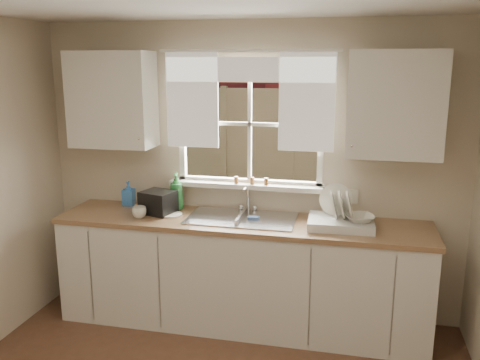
% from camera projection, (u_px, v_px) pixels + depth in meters
% --- Properties ---
extents(room_walls, '(3.62, 4.02, 2.50)m').
position_uv_depth(room_walls, '(159.00, 263.00, 2.38)').
color(room_walls, beige).
rests_on(room_walls, ground).
extents(window, '(1.38, 0.16, 1.06)m').
position_uv_depth(window, '(249.00, 144.00, 4.29)').
color(window, white).
rests_on(window, room_walls).
extents(curtains, '(1.50, 0.03, 0.81)m').
position_uv_depth(curtains, '(248.00, 90.00, 4.14)').
color(curtains, white).
rests_on(curtains, room_walls).
extents(base_cabinets, '(3.00, 0.62, 0.87)m').
position_uv_depth(base_cabinets, '(241.00, 274.00, 4.22)').
color(base_cabinets, silver).
rests_on(base_cabinets, ground).
extents(countertop, '(3.04, 0.65, 0.04)m').
position_uv_depth(countertop, '(241.00, 222.00, 4.12)').
color(countertop, olive).
rests_on(countertop, base_cabinets).
extents(upper_cabinet_left, '(0.70, 0.33, 0.80)m').
position_uv_depth(upper_cabinet_left, '(112.00, 100.00, 4.29)').
color(upper_cabinet_left, silver).
rests_on(upper_cabinet_left, room_walls).
extents(upper_cabinet_right, '(0.70, 0.33, 0.80)m').
position_uv_depth(upper_cabinet_right, '(395.00, 104.00, 3.79)').
color(upper_cabinet_right, silver).
rests_on(upper_cabinet_right, room_walls).
extents(wall_outlet, '(0.08, 0.01, 0.12)m').
position_uv_depth(wall_outlet, '(353.00, 196.00, 4.18)').
color(wall_outlet, beige).
rests_on(wall_outlet, room_walls).
extents(sill_jars, '(0.30, 0.04, 0.06)m').
position_uv_depth(sill_jars, '(251.00, 181.00, 4.29)').
color(sill_jars, brown).
rests_on(sill_jars, window).
extents(sink, '(0.88, 0.52, 0.40)m').
position_uv_depth(sink, '(242.00, 227.00, 4.16)').
color(sink, '#B7B7BC').
rests_on(sink, countertop).
extents(dish_rack, '(0.51, 0.40, 0.31)m').
position_uv_depth(dish_rack, '(341.00, 219.00, 3.94)').
color(dish_rack, silver).
rests_on(dish_rack, countertop).
extents(bowl, '(0.28, 0.28, 0.05)m').
position_uv_depth(bowl, '(359.00, 218.00, 3.85)').
color(bowl, silver).
rests_on(bowl, dish_rack).
extents(soap_bottle_a, '(0.14, 0.14, 0.32)m').
position_uv_depth(soap_bottle_a, '(176.00, 191.00, 4.39)').
color(soap_bottle_a, '#2C8840').
rests_on(soap_bottle_a, countertop).
extents(soap_bottle_b, '(0.11, 0.11, 0.22)m').
position_uv_depth(soap_bottle_b, '(129.00, 193.00, 4.52)').
color(soap_bottle_b, '#3678CD').
rests_on(soap_bottle_b, countertop).
extents(soap_bottle_c, '(0.16, 0.16, 0.15)m').
position_uv_depth(soap_bottle_c, '(156.00, 201.00, 4.38)').
color(soap_bottle_c, beige).
rests_on(soap_bottle_c, countertop).
extents(saucer, '(0.19, 0.19, 0.01)m').
position_uv_depth(saucer, '(171.00, 214.00, 4.24)').
color(saucer, white).
rests_on(saucer, countertop).
extents(cup, '(0.14, 0.14, 0.09)m').
position_uv_depth(cup, '(139.00, 212.00, 4.16)').
color(cup, silver).
rests_on(cup, countertop).
extents(black_appliance, '(0.31, 0.29, 0.19)m').
position_uv_depth(black_appliance, '(158.00, 202.00, 4.28)').
color(black_appliance, black).
rests_on(black_appliance, countertop).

